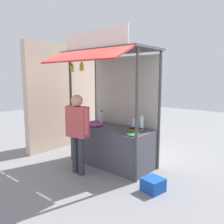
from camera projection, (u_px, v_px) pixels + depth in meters
ground_plane at (112, 164)px, 5.25m from camera, size 20.00×20.00×0.00m
stall_counter at (112, 146)px, 5.18m from camera, size 1.83×0.78×0.85m
stall_structure at (115, 88)px, 5.06m from camera, size 2.03×1.57×2.86m
water_bottle_right at (101, 117)px, 5.65m from camera, size 0.09×0.09×0.31m
water_bottle_center at (133, 124)px, 5.03m from camera, size 0.06×0.06×0.23m
water_bottle_mid_right at (87, 119)px, 5.63m from camera, size 0.07×0.07×0.23m
water_bottle_left at (141, 124)px, 4.81m from camera, size 0.09×0.09×0.32m
water_bottle_back_left at (133, 124)px, 4.91m from camera, size 0.07×0.07×0.24m
magazine_stack_front_right at (133, 135)px, 4.38m from camera, size 0.20×0.27×0.04m
magazine_stack_front_left at (135, 130)px, 4.68m from camera, size 0.27×0.25×0.08m
magazine_stack_back_right at (96, 125)px, 5.24m from camera, size 0.26×0.29×0.04m
banana_bunch_inner_right at (72, 68)px, 5.01m from camera, size 0.10×0.10×0.32m
banana_bunch_rightmost at (82, 67)px, 4.82m from camera, size 0.11×0.11×0.30m
vendor_person at (77, 127)px, 4.61m from camera, size 0.61×0.27×1.62m
plastic_crate at (153, 185)px, 4.00m from camera, size 0.38×0.38×0.23m
neighbour_wall at (64, 96)px, 6.55m from camera, size 0.20×2.40×2.84m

